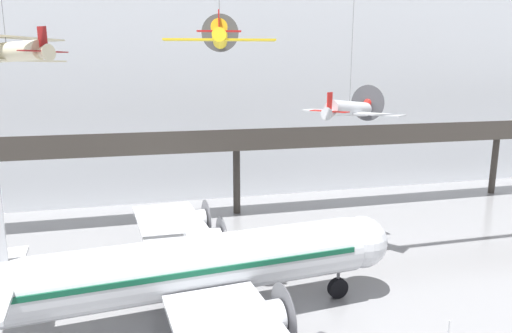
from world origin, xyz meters
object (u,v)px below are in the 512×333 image
(suspended_plane_cream_biplane, at_px, (7,51))
(stanchion_barrier, at_px, (448,333))
(suspended_plane_silver_racer, at_px, (349,109))
(suspended_plane_yellow_lowwing, at_px, (220,35))
(airliner_silver_main, at_px, (185,268))

(suspended_plane_cream_biplane, relative_size, stanchion_barrier, 6.81)
(suspended_plane_silver_racer, bearing_deg, suspended_plane_yellow_lowwing, 167.55)
(suspended_plane_cream_biplane, bearing_deg, suspended_plane_yellow_lowwing, -157.19)
(airliner_silver_main, xyz_separation_m, stanchion_barrier, (13.29, -4.70, -3.12))
(suspended_plane_yellow_lowwing, bearing_deg, stanchion_barrier, -113.92)
(suspended_plane_cream_biplane, distance_m, suspended_plane_yellow_lowwing, 12.17)
(suspended_plane_silver_racer, xyz_separation_m, suspended_plane_cream_biplane, (-21.88, -1.06, 3.78))
(airliner_silver_main, xyz_separation_m, suspended_plane_yellow_lowwing, (2.58, 2.71, 12.42))
(suspended_plane_cream_biplane, bearing_deg, airliner_silver_main, -174.88)
(airliner_silver_main, distance_m, suspended_plane_cream_biplane, 15.90)
(airliner_silver_main, height_order, suspended_plane_cream_biplane, suspended_plane_cream_biplane)
(suspended_plane_silver_racer, bearing_deg, airliner_silver_main, 173.28)
(airliner_silver_main, height_order, suspended_plane_yellow_lowwing, suspended_plane_yellow_lowwing)
(suspended_plane_cream_biplane, height_order, stanchion_barrier, suspended_plane_cream_biplane)
(suspended_plane_cream_biplane, bearing_deg, suspended_plane_silver_racer, -138.33)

